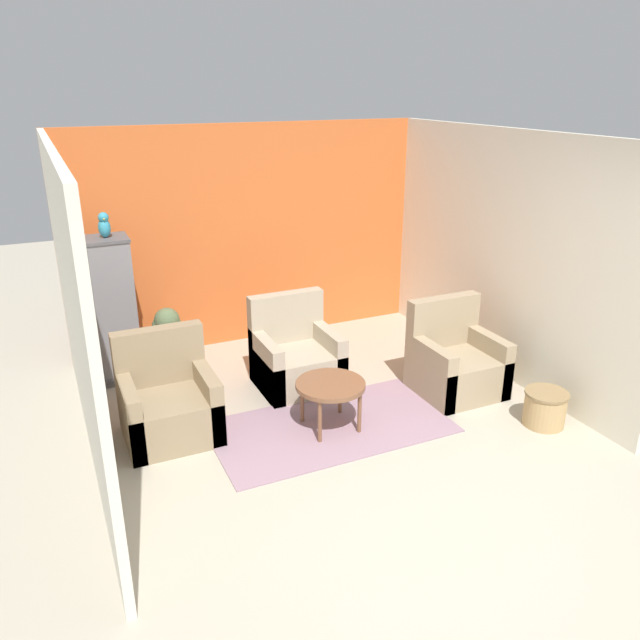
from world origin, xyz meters
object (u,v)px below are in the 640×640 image
object	(u,v)px
coffee_table	(330,388)
armchair_left	(169,405)
parrot	(104,226)
potted_plant	(168,334)
armchair_middle	(296,359)
birdcage	(115,311)
wicker_basket	(545,407)
armchair_right	(455,364)

from	to	relation	value
coffee_table	armchair_left	size ratio (longest dim) A/B	0.67
parrot	potted_plant	bearing A→B (deg)	5.34
armchair_middle	birdcage	distance (m)	1.89
birdcage	wicker_basket	distance (m)	4.23
parrot	armchair_right	bearing A→B (deg)	-30.19
potted_plant	wicker_basket	world-z (taller)	potted_plant
armchair_middle	armchair_left	bearing A→B (deg)	-162.80
armchair_left	armchair_right	size ratio (longest dim) A/B	1.00
birdcage	potted_plant	bearing A→B (deg)	5.57
armchair_left	armchair_middle	distance (m)	1.42
wicker_basket	parrot	bearing A→B (deg)	141.73
birdcage	parrot	size ratio (longest dim) A/B	5.91
coffee_table	wicker_basket	bearing A→B (deg)	-22.98
armchair_right	birdcage	world-z (taller)	birdcage
potted_plant	wicker_basket	size ratio (longest dim) A/B	1.73
parrot	birdcage	bearing A→B (deg)	-90.00
coffee_table	armchair_middle	distance (m)	0.91
armchair_middle	potted_plant	distance (m)	1.46
coffee_table	armchair_right	world-z (taller)	armchair_right
armchair_middle	wicker_basket	world-z (taller)	armchair_middle
armchair_left	potted_plant	xyz separation A→B (m)	(0.30, 1.42, 0.08)
coffee_table	potted_plant	world-z (taller)	potted_plant
armchair_right	birdcage	size ratio (longest dim) A/B	0.61
armchair_middle	wicker_basket	xyz separation A→B (m)	(1.72, -1.65, -0.12)
birdcage	armchair_right	bearing A→B (deg)	-30.16
parrot	potted_plant	xyz separation A→B (m)	(0.51, 0.05, -1.23)
coffee_table	parrot	world-z (taller)	parrot
armchair_right	birdcage	xyz separation A→B (m)	(-2.95, 1.72, 0.44)
wicker_basket	armchair_left	bearing A→B (deg)	158.25
armchair_middle	parrot	bearing A→B (deg)	148.89
coffee_table	birdcage	distance (m)	2.42
coffee_table	birdcage	bearing A→B (deg)	129.59
armchair_right	armchair_middle	bearing A→B (deg)	150.89
birdcage	armchair_middle	bearing A→B (deg)	-31.05
armchair_right	potted_plant	xyz separation A→B (m)	(-2.44, 1.77, 0.08)
armchair_left	coffee_table	bearing A→B (deg)	-20.05
armchair_left	parrot	distance (m)	1.91
armchair_left	wicker_basket	bearing A→B (deg)	-21.75
armchair_right	parrot	world-z (taller)	parrot
coffee_table	armchair_left	bearing A→B (deg)	159.95
armchair_right	parrot	distance (m)	3.66
armchair_middle	wicker_basket	size ratio (longest dim) A/B	2.38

